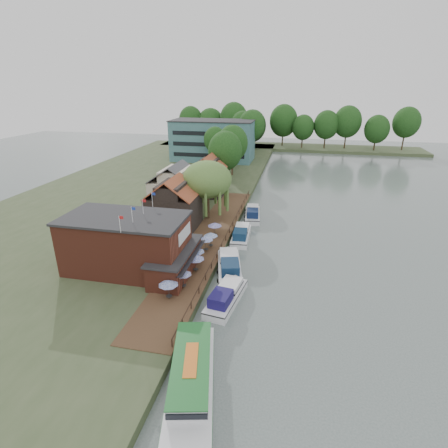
# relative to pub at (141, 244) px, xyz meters

# --- Properties ---
(ground) EXTENTS (260.00, 260.00, 0.00)m
(ground) POSITION_rel_pub_xyz_m (14.00, 1.00, -4.65)
(ground) COLOR #4C5856
(ground) RESTS_ON ground
(land_bank) EXTENTS (50.00, 140.00, 1.00)m
(land_bank) POSITION_rel_pub_xyz_m (-16.00, 36.00, -4.15)
(land_bank) COLOR #384728
(land_bank) RESTS_ON ground
(quay_deck) EXTENTS (6.00, 50.00, 0.10)m
(quay_deck) POSITION_rel_pub_xyz_m (6.00, 11.00, -3.60)
(quay_deck) COLOR #47301E
(quay_deck) RESTS_ON land_bank
(quay_rail) EXTENTS (0.20, 49.00, 1.00)m
(quay_rail) POSITION_rel_pub_xyz_m (8.70, 11.50, -3.15)
(quay_rail) COLOR black
(quay_rail) RESTS_ON land_bank
(pub) EXTENTS (20.00, 11.00, 7.30)m
(pub) POSITION_rel_pub_xyz_m (0.00, 0.00, 0.00)
(pub) COLOR maroon
(pub) RESTS_ON land_bank
(hotel_block) EXTENTS (25.40, 12.40, 12.30)m
(hotel_block) POSITION_rel_pub_xyz_m (-8.00, 71.00, 2.50)
(hotel_block) COLOR #38666B
(hotel_block) RESTS_ON land_bank
(cottage_a) EXTENTS (8.60, 7.60, 8.50)m
(cottage_a) POSITION_rel_pub_xyz_m (-1.00, 15.00, 0.60)
(cottage_a) COLOR black
(cottage_a) RESTS_ON land_bank
(cottage_b) EXTENTS (9.60, 8.60, 8.50)m
(cottage_b) POSITION_rel_pub_xyz_m (-4.00, 25.00, 0.60)
(cottage_b) COLOR beige
(cottage_b) RESTS_ON land_bank
(cottage_c) EXTENTS (7.60, 7.60, 8.50)m
(cottage_c) POSITION_rel_pub_xyz_m (0.00, 34.00, 0.60)
(cottage_c) COLOR black
(cottage_c) RESTS_ON land_bank
(willow) EXTENTS (8.60, 8.60, 10.43)m
(willow) POSITION_rel_pub_xyz_m (3.50, 20.00, 1.56)
(willow) COLOR #476B2D
(willow) RESTS_ON land_bank
(umbrella_0) EXTENTS (2.26, 2.26, 2.38)m
(umbrella_0) POSITION_rel_pub_xyz_m (5.72, -5.72, -2.36)
(umbrella_0) COLOR navy
(umbrella_0) RESTS_ON quay_deck
(umbrella_1) EXTENTS (2.06, 2.06, 2.38)m
(umbrella_1) POSITION_rel_pub_xyz_m (6.57, -3.23, -2.36)
(umbrella_1) COLOR navy
(umbrella_1) RESTS_ON quay_deck
(umbrella_2) EXTENTS (2.32, 2.32, 2.38)m
(umbrella_2) POSITION_rel_pub_xyz_m (6.89, 0.77, -2.36)
(umbrella_2) COLOR navy
(umbrella_2) RESTS_ON quay_deck
(umbrella_3) EXTENTS (2.40, 2.40, 2.38)m
(umbrella_3) POSITION_rel_pub_xyz_m (6.34, 2.76, -2.36)
(umbrella_3) COLOR navy
(umbrella_3) RESTS_ON quay_deck
(umbrella_4) EXTENTS (2.14, 2.14, 2.38)m
(umbrella_4) POSITION_rel_pub_xyz_m (6.68, 6.75, -2.36)
(umbrella_4) COLOR #1B3796
(umbrella_4) RESTS_ON quay_deck
(umbrella_5) EXTENTS (2.10, 2.10, 2.38)m
(umbrella_5) POSITION_rel_pub_xyz_m (7.04, 8.20, -2.36)
(umbrella_5) COLOR navy
(umbrella_5) RESTS_ON quay_deck
(umbrella_6) EXTENTS (2.24, 2.24, 2.38)m
(umbrella_6) POSITION_rel_pub_xyz_m (6.71, 12.12, -2.36)
(umbrella_6) COLOR navy
(umbrella_6) RESTS_ON quay_deck
(cruiser_0) EXTENTS (4.42, 9.84, 2.29)m
(cruiser_0) POSITION_rel_pub_xyz_m (11.80, -3.52, -3.51)
(cruiser_0) COLOR white
(cruiser_0) RESTS_ON ground
(cruiser_1) EXTENTS (5.73, 10.84, 2.52)m
(cruiser_1) POSITION_rel_pub_xyz_m (10.78, 3.46, -3.39)
(cruiser_1) COLOR white
(cruiser_1) RESTS_ON ground
(cruiser_2) EXTENTS (3.55, 9.51, 2.25)m
(cruiser_2) POSITION_rel_pub_xyz_m (10.56, 14.35, -3.53)
(cruiser_2) COLOR white
(cruiser_2) RESTS_ON ground
(cruiser_3) EXTENTS (4.17, 9.72, 2.26)m
(cruiser_3) POSITION_rel_pub_xyz_m (11.06, 24.40, -3.52)
(cruiser_3) COLOR silver
(cruiser_3) RESTS_ON ground
(tour_boat) EXTENTS (6.62, 13.72, 2.88)m
(tour_boat) POSITION_rel_pub_xyz_m (11.60, -16.52, -3.21)
(tour_boat) COLOR silver
(tour_boat) RESTS_ON ground
(swan) EXTENTS (0.44, 0.44, 0.44)m
(swan) POSITION_rel_pub_xyz_m (11.81, -11.49, -4.43)
(swan) COLOR white
(swan) RESTS_ON ground
(bank_tree_0) EXTENTS (7.77, 7.77, 12.87)m
(bank_tree_0) POSITION_rel_pub_xyz_m (2.23, 41.11, 2.78)
(bank_tree_0) COLOR #143811
(bank_tree_0) RESTS_ON land_bank
(bank_tree_1) EXTENTS (8.01, 8.01, 12.95)m
(bank_tree_1) POSITION_rel_pub_xyz_m (1.69, 52.70, 2.82)
(bank_tree_1) COLOR #143811
(bank_tree_1) RESTS_ON land_bank
(bank_tree_2) EXTENTS (6.33, 6.33, 11.50)m
(bank_tree_2) POSITION_rel_pub_xyz_m (-4.91, 60.92, 2.10)
(bank_tree_2) COLOR #143811
(bank_tree_2) RESTS_ON land_bank
(bank_tree_3) EXTENTS (8.48, 8.48, 14.96)m
(bank_tree_3) POSITION_rel_pub_xyz_m (2.98, 78.75, 3.83)
(bank_tree_3) COLOR #143811
(bank_tree_3) RESTS_ON land_bank
(bank_tree_4) EXTENTS (8.37, 8.37, 14.01)m
(bank_tree_4) POSITION_rel_pub_xyz_m (-1.24, 87.34, 3.35)
(bank_tree_4) COLOR #143811
(bank_tree_4) RESTS_ON land_bank
(bank_tree_5) EXTENTS (7.62, 7.62, 12.27)m
(bank_tree_5) POSITION_rel_pub_xyz_m (1.64, 94.20, 2.48)
(bank_tree_5) COLOR #143811
(bank_tree_5) RESTS_ON land_bank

